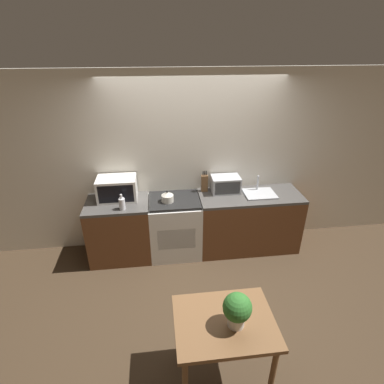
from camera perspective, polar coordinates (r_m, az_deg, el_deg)
ground_plane at (r=4.20m, az=2.07°, el=-16.73°), size 16.00×16.00×0.00m
wall_back at (r=4.38m, az=0.23°, el=5.56°), size 10.00×0.06×2.60m
counter_left_run at (r=4.48m, az=-13.55°, el=-7.00°), size 0.86×0.62×0.90m
counter_right_run at (r=4.63m, az=10.63°, el=-5.48°), size 1.49×0.62×0.90m
stove_range at (r=4.45m, az=-3.25°, el=-6.53°), size 0.73×0.62×0.90m
kettle at (r=4.13m, az=-4.69°, el=-0.93°), size 0.17×0.17×0.17m
microwave at (r=4.28m, az=-14.08°, el=0.63°), size 0.53×0.35×0.32m
bottle at (r=4.04m, az=-13.19°, el=-2.15°), size 0.08×0.08×0.22m
knife_block at (r=4.39m, az=2.39°, el=1.72°), size 0.09×0.07×0.32m
toaster_oven at (r=4.40m, az=6.40°, el=1.46°), size 0.41×0.28×0.24m
sink_basin at (r=4.45m, az=12.74°, el=-0.21°), size 0.44×0.36×0.24m
dining_table at (r=2.86m, az=6.12°, el=-24.62°), size 0.86×0.67×0.78m
potted_plant at (r=2.62m, az=8.59°, el=-21.17°), size 0.24×0.24×0.32m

